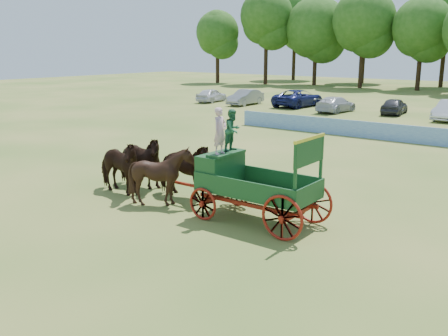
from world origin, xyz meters
TOP-DOWN VIEW (x-y plane):
  - ground at (0.00, 0.00)m, footprint 160.00×160.00m
  - horse_lead_left at (-7.61, 0.28)m, footprint 2.57×1.22m
  - horse_lead_right at (-7.61, 1.38)m, footprint 2.64×1.38m
  - horse_wheel_left at (-5.21, 0.28)m, footprint 2.20×2.02m
  - horse_wheel_right at (-5.21, 1.38)m, footprint 2.69×1.54m
  - farm_dray at (-2.23, 0.85)m, footprint 6.00×2.00m
  - sponsor_banner at (-1.00, 18.00)m, footprint 26.00×0.08m

SIDE VIEW (x-z plane):
  - ground at x=0.00m, z-range 0.00..0.00m
  - sponsor_banner at x=-1.00m, z-range 0.00..1.05m
  - horse_lead_left at x=-7.61m, z-range 0.00..2.15m
  - horse_lead_right at x=-7.61m, z-range 0.00..2.15m
  - horse_wheel_right at x=-5.21m, z-range 0.00..2.15m
  - horse_wheel_left at x=-5.21m, z-range 0.00..2.15m
  - farm_dray at x=-2.23m, z-range -0.27..3.40m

